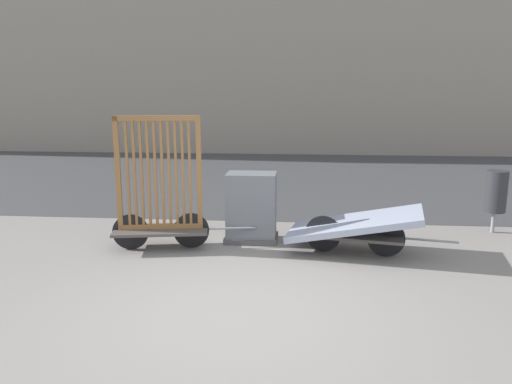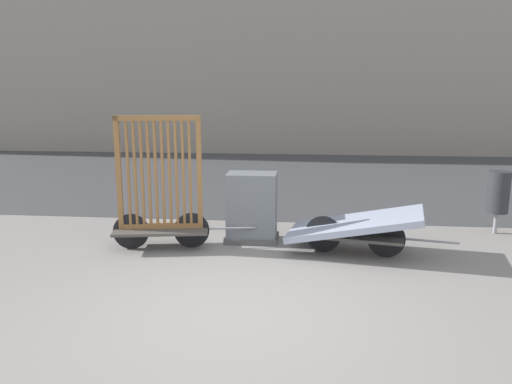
# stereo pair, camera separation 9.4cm
# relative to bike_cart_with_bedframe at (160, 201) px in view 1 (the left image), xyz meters

# --- Properties ---
(ground_plane) EXTENTS (60.00, 60.00, 0.00)m
(ground_plane) POSITION_rel_bike_cart_with_bedframe_xyz_m (1.37, -2.03, -0.70)
(ground_plane) COLOR gray
(road_strip) EXTENTS (56.00, 9.21, 0.01)m
(road_strip) POSITION_rel_bike_cart_with_bedframe_xyz_m (1.37, 6.22, -0.70)
(road_strip) COLOR #424244
(road_strip) RESTS_ON ground_plane
(bike_cart_with_bedframe) EXTENTS (2.05, 0.80, 1.91)m
(bike_cart_with_bedframe) POSITION_rel_bike_cart_with_bedframe_xyz_m (0.00, 0.00, 0.00)
(bike_cart_with_bedframe) COLOR #4C4742
(bike_cart_with_bedframe) RESTS_ON ground_plane
(bike_cart_with_mattress) EXTENTS (2.33, 1.30, 0.67)m
(bike_cart_with_mattress) POSITION_rel_bike_cart_with_bedframe_xyz_m (2.74, -0.00, -0.31)
(bike_cart_with_mattress) COLOR #4C4742
(bike_cart_with_mattress) RESTS_ON ground_plane
(utility_cabinet) EXTENTS (0.79, 0.55, 1.04)m
(utility_cabinet) POSITION_rel_bike_cart_with_bedframe_xyz_m (1.26, 0.49, -0.22)
(utility_cabinet) COLOR #4C4C4C
(utility_cabinet) RESTS_ON ground_plane
(trash_bin) EXTENTS (0.33, 0.33, 1.00)m
(trash_bin) POSITION_rel_bike_cart_with_bedframe_xyz_m (5.08, 1.26, -0.04)
(trash_bin) COLOR gray
(trash_bin) RESTS_ON ground_plane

